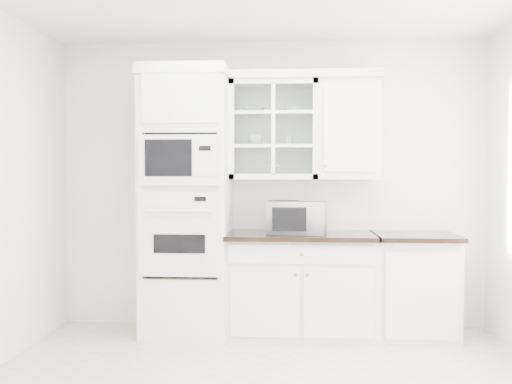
{
  "coord_description": "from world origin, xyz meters",
  "views": [
    {
      "loc": [
        0.2,
        -3.66,
        1.46
      ],
      "look_at": [
        -0.1,
        1.05,
        1.3
      ],
      "focal_mm": 40.0,
      "sensor_mm": 36.0,
      "label": 1
    }
  ],
  "objects": [
    {
      "name": "base_cabinet_run",
      "position": [
        0.28,
        1.45,
        0.46
      ],
      "size": [
        1.32,
        0.67,
        0.92
      ],
      "color": "white",
      "rests_on": "ground"
    },
    {
      "name": "countertop_microwave",
      "position": [
        0.24,
        1.4,
        1.07
      ],
      "size": [
        0.55,
        0.48,
        0.29
      ],
      "primitive_type": "imported",
      "rotation": [
        0.0,
        0.0,
        3.02
      ],
      "color": "white",
      "rests_on": "base_cabinet_run"
    },
    {
      "name": "oven_column",
      "position": [
        -0.75,
        1.42,
        1.2
      ],
      "size": [
        0.76,
        0.68,
        2.4
      ],
      "color": "white",
      "rests_on": "ground"
    },
    {
      "name": "room_shell",
      "position": [
        0.0,
        0.43,
        1.78
      ],
      "size": [
        4.0,
        3.5,
        2.7
      ],
      "color": "white",
      "rests_on": "ground"
    },
    {
      "name": "upper_cabinet_glass",
      "position": [
        0.03,
        1.58,
        1.85
      ],
      "size": [
        0.8,
        0.33,
        0.9
      ],
      "color": "white",
      "rests_on": "room_shell"
    },
    {
      "name": "bowl_a",
      "position": [
        -0.16,
        1.6,
        2.04
      ],
      "size": [
        0.23,
        0.23,
        0.05
      ],
      "primitive_type": "imported",
      "rotation": [
        0.0,
        0.0,
        0.11
      ],
      "color": "white",
      "rests_on": "upper_cabinet_glass"
    },
    {
      "name": "extra_base_cabinet",
      "position": [
        1.28,
        1.45,
        0.46
      ],
      "size": [
        0.72,
        0.67,
        0.92
      ],
      "color": "white",
      "rests_on": "ground"
    },
    {
      "name": "cup_a",
      "position": [
        -0.14,
        1.6,
        1.76
      ],
      "size": [
        0.16,
        0.16,
        0.1
      ],
      "primitive_type": "imported",
      "rotation": [
        0.0,
        0.0,
        0.26
      ],
      "color": "white",
      "rests_on": "upper_cabinet_glass"
    },
    {
      "name": "cup_b",
      "position": [
        0.16,
        1.58,
        1.75
      ],
      "size": [
        0.12,
        0.12,
        0.09
      ],
      "primitive_type": "imported",
      "rotation": [
        0.0,
        0.0,
        0.27
      ],
      "color": "white",
      "rests_on": "upper_cabinet_glass"
    },
    {
      "name": "bowl_b",
      "position": [
        0.21,
        1.57,
        2.04
      ],
      "size": [
        0.18,
        0.18,
        0.05
      ],
      "primitive_type": "imported",
      "rotation": [
        0.0,
        0.0,
        0.06
      ],
      "color": "white",
      "rests_on": "upper_cabinet_glass"
    },
    {
      "name": "crown_molding",
      "position": [
        -0.07,
        1.56,
        2.33
      ],
      "size": [
        2.14,
        0.38,
        0.07
      ],
      "primitive_type": "cube",
      "color": "white",
      "rests_on": "room_shell"
    },
    {
      "name": "upper_cabinet_solid",
      "position": [
        0.71,
        1.58,
        1.85
      ],
      "size": [
        0.55,
        0.33,
        0.9
      ],
      "primitive_type": "cube",
      "color": "white",
      "rests_on": "room_shell"
    }
  ]
}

